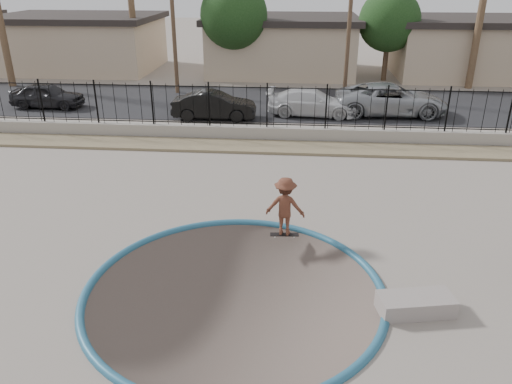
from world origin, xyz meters
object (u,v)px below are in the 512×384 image
object	(u,v)px
skater	(285,210)
concrete_ledge	(416,304)
car_c	(312,102)
car_b	(214,105)
car_a	(47,95)
car_d	(391,99)
skateboard	(284,235)

from	to	relation	value
skater	concrete_ledge	xyz separation A→B (m)	(2.93, -3.13, -0.63)
skater	car_c	distance (m)	12.85
skater	car_b	xyz separation A→B (m)	(-3.88, 11.72, -0.12)
car_b	car_c	world-z (taller)	car_b
concrete_ledge	car_a	xyz separation A→B (m)	(-16.10, 16.32, 0.48)
concrete_ledge	car_c	world-z (taller)	car_c
car_b	car_d	bearing A→B (deg)	-81.82
car_a	car_c	xyz separation A→B (m)	(14.10, -0.38, 0.01)
skater	car_b	bearing A→B (deg)	-64.86
car_a	car_b	distance (m)	9.40
skateboard	car_c	distance (m)	12.86
car_d	concrete_ledge	bearing A→B (deg)	171.78
concrete_ledge	car_c	bearing A→B (deg)	97.15
skateboard	car_a	size ratio (longest dim) A/B	0.21
car_b	car_d	size ratio (longest dim) A/B	0.73
car_a	car_d	world-z (taller)	car_d
car_a	car_b	bearing A→B (deg)	-98.44
car_b	car_d	world-z (taller)	car_d
skateboard	car_a	world-z (taller)	car_a
car_c	car_d	size ratio (longest dim) A/B	0.80
skater	car_a	distance (m)	18.64
skater	car_c	bearing A→B (deg)	-87.36
car_c	concrete_ledge	bearing A→B (deg)	-168.45
skater	concrete_ledge	size ratio (longest dim) A/B	1.04
car_d	car_a	bearing A→B (deg)	89.19
skater	car_a	bearing A→B (deg)	-38.24
car_d	car_c	bearing A→B (deg)	95.98
car_b	car_c	xyz separation A→B (m)	(4.82, 1.09, -0.02)
car_b	concrete_ledge	bearing A→B (deg)	-157.42
car_a	car_b	xyz separation A→B (m)	(9.28, -1.47, 0.03)
concrete_ledge	skateboard	bearing A→B (deg)	133.16
skater	concrete_ledge	world-z (taller)	skater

